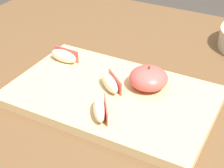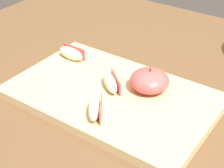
# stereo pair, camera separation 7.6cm
# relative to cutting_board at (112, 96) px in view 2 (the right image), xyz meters

# --- Properties ---
(dining_table) EXTENTS (1.28, 0.94, 0.77)m
(dining_table) POSITION_rel_cutting_board_xyz_m (0.04, 0.09, -0.11)
(dining_table) COLOR brown
(dining_table) RESTS_ON ground_plane
(cutting_board) EXTENTS (0.43, 0.27, 0.02)m
(cutting_board) POSITION_rel_cutting_board_xyz_m (0.00, 0.00, 0.00)
(cutting_board) COLOR tan
(cutting_board) RESTS_ON dining_table
(apple_half_skin_up) EXTENTS (0.08, 0.08, 0.05)m
(apple_half_skin_up) POSITION_rel_cutting_board_xyz_m (0.06, 0.05, 0.03)
(apple_half_skin_up) COLOR #D14C47
(apple_half_skin_up) RESTS_ON cutting_board
(apple_wedge_back) EXTENTS (0.07, 0.06, 0.03)m
(apple_wedge_back) POSITION_rel_cutting_board_xyz_m (-0.01, 0.01, 0.03)
(apple_wedge_back) COLOR beige
(apple_wedge_back) RESTS_ON cutting_board
(apple_wedge_left) EXTENTS (0.07, 0.03, 0.03)m
(apple_wedge_left) POSITION_rel_cutting_board_xyz_m (-0.16, 0.06, 0.03)
(apple_wedge_left) COLOR beige
(apple_wedge_left) RESTS_ON cutting_board
(apple_wedge_right) EXTENTS (0.06, 0.07, 0.03)m
(apple_wedge_right) POSITION_rel_cutting_board_xyz_m (0.02, -0.08, 0.03)
(apple_wedge_right) COLOR beige
(apple_wedge_right) RESTS_ON cutting_board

